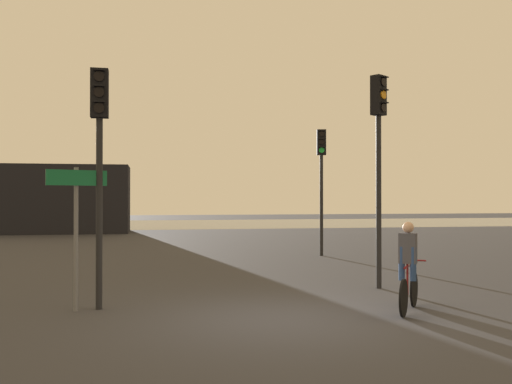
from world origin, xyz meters
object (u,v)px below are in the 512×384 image
Objects in this scene: traffic_light_near_right at (379,141)px; cyclist at (408,267)px; traffic_light_far_right at (321,168)px; traffic_light_near_left at (99,142)px; direction_sign_post at (76,217)px; distant_building at (44,199)px.

cyclist is (-0.57, -2.67, -2.51)m from traffic_light_near_right.
traffic_light_far_right is (0.89, 7.24, -0.22)m from traffic_light_near_right.
traffic_light_near_left reaches higher than direction_sign_post.
cyclist is (5.85, -1.20, -0.88)m from direction_sign_post.
traffic_light_near_left is at bearing -21.40° from traffic_light_near_right.
traffic_light_far_right is at bearing 117.20° from cyclist.
traffic_light_far_right reaches higher than direction_sign_post.
traffic_light_near_left is at bearing -158.01° from cyclist.
traffic_light_far_right is at bearing -52.52° from distant_building.
traffic_light_far_right reaches higher than distant_building.
distant_building is at bearing -103.52° from direction_sign_post.
cyclist is (5.46, -1.32, -2.26)m from traffic_light_near_left.
distant_building is 24.88m from traffic_light_near_left.
traffic_light_near_right is 1.86× the size of direction_sign_post.
traffic_light_near_right is 3.71m from cyclist.
distant_building is at bearing 148.04° from cyclist.
direction_sign_post is at bearing -78.99° from distant_building.
traffic_light_near_left is (-6.03, -1.35, -0.26)m from traffic_light_near_right.
distant_building is 3.74× the size of direction_sign_post.
traffic_light_near_right reaches higher than traffic_light_far_right.
traffic_light_near_left reaches higher than cyclist.
distant_building is 24.90m from direction_sign_post.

